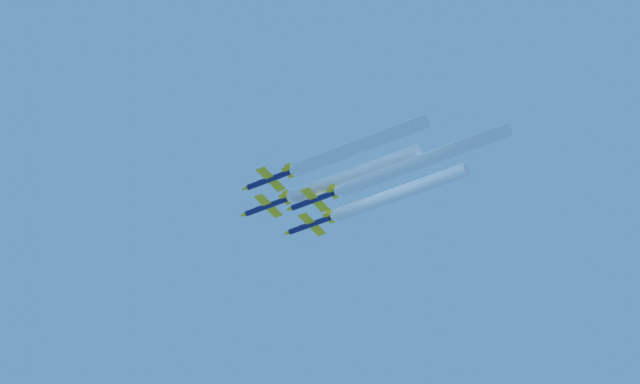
% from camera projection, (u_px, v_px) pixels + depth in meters
% --- Properties ---
extents(jet_lead, '(8.43, 12.28, 2.95)m').
position_uv_depth(jet_lead, '(265.00, 207.00, 388.70)').
color(jet_lead, navy).
extents(jet_left_wingman, '(8.43, 12.28, 2.95)m').
position_uv_depth(jet_left_wingman, '(267.00, 180.00, 378.60)').
color(jet_left_wingman, navy).
extents(jet_right_wingman, '(8.43, 12.28, 2.95)m').
position_uv_depth(jet_right_wingman, '(309.00, 225.00, 391.09)').
color(jet_right_wingman, navy).
extents(jet_slot, '(8.43, 12.28, 2.95)m').
position_uv_depth(jet_slot, '(312.00, 201.00, 381.35)').
color(jet_slot, navy).
extents(smoke_trail_lead, '(2.80, 31.03, 2.80)m').
position_uv_depth(smoke_trail_lead, '(352.00, 175.00, 380.18)').
color(smoke_trail_lead, white).
extents(smoke_trail_left_wingman, '(2.80, 31.30, 2.80)m').
position_uv_depth(smoke_trail_left_wingman, '(358.00, 147.00, 370.01)').
color(smoke_trail_left_wingman, white).
extents(smoke_trail_right_wingman, '(2.80, 31.74, 2.80)m').
position_uv_depth(smoke_trail_right_wingman, '(398.00, 194.00, 382.42)').
color(smoke_trail_right_wingman, white).
extents(smoke_trail_slot, '(2.80, 39.53, 2.80)m').
position_uv_depth(smoke_trail_slot, '(420.00, 162.00, 371.11)').
color(smoke_trail_slot, white).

